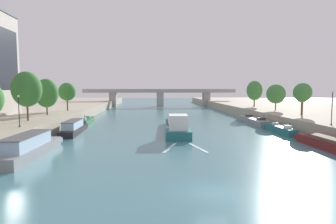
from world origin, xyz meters
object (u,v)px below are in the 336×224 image
object	(u,v)px
moored_boat_left_upstream	(29,147)
moored_boat_left_far	(74,128)
tree_left_past_mid	(46,93)
lamppost_left_bank	(19,110)
tree_left_far	(67,92)
moored_boat_right_downstream	(280,129)
moored_boat_right_far	(254,121)
tree_right_by_lamp	(276,94)
tree_right_third	(254,90)
bridge_far	(160,95)
barge_midriver	(176,126)
tree_left_third	(27,89)
moored_boat_left_midway	(86,121)
lamppost_right_bank	(332,106)
tree_right_far	(302,93)

from	to	relation	value
moored_boat_left_upstream	moored_boat_left_far	size ratio (longest dim) A/B	1.14
tree_left_past_mid	lamppost_left_bank	distance (m)	18.06
tree_left_past_mid	tree_left_far	size ratio (longest dim) A/B	1.08
moored_boat_right_downstream	tree_left_far	bearing A→B (deg)	153.40
moored_boat_right_downstream	tree_left_far	size ratio (longest dim) A/B	1.61
moored_boat_right_far	tree_left_past_mid	bearing A→B (deg)	-175.66
moored_boat_right_far	lamppost_left_bank	distance (m)	45.27
moored_boat_left_upstream	moored_boat_right_downstream	world-z (taller)	moored_boat_left_upstream
tree_right_by_lamp	tree_right_third	size ratio (longest dim) A/B	0.84
moored_boat_right_far	bridge_far	xyz separation A→B (m)	(-17.99, 60.18, 4.05)
barge_midriver	tree_left_far	distance (m)	30.38
tree_left_past_mid	tree_right_by_lamp	size ratio (longest dim) A/B	1.15
moored_boat_right_far	tree_left_third	size ratio (longest dim) A/B	1.91
moored_boat_right_downstream	tree_left_far	xyz separation A→B (m)	(-41.14, 20.60, 6.15)
moored_boat_right_downstream	tree_left_third	world-z (taller)	tree_left_third
moored_boat_left_upstream	tree_right_third	bearing A→B (deg)	47.21
bridge_far	tree_right_third	bearing A→B (deg)	-58.79
moored_boat_left_upstream	lamppost_left_bank	distance (m)	8.65
tree_left_third	lamppost_left_bank	world-z (taller)	tree_left_third
tree_left_third	moored_boat_right_downstream	bearing A→B (deg)	0.26
moored_boat_left_upstream	bridge_far	world-z (taller)	bridge_far
moored_boat_left_midway	moored_boat_right_downstream	bearing A→B (deg)	-21.48
moored_boat_right_far	lamppost_right_bank	distance (m)	22.35
tree_left_third	tree_right_third	world-z (taller)	tree_left_third
tree_left_third	tree_left_far	bearing A→B (deg)	88.87
lamppost_left_bank	bridge_far	size ratio (longest dim) A/B	0.07
tree_left_far	tree_right_by_lamp	world-z (taller)	tree_left_far
barge_midriver	tree_right_third	bearing A→B (deg)	49.86
moored_boat_left_far	lamppost_left_bank	world-z (taller)	lamppost_left_bank
moored_boat_right_downstream	lamppost_right_bank	bearing A→B (deg)	-67.66
moored_boat_left_upstream	moored_boat_left_far	distance (m)	16.18
moored_boat_right_downstream	lamppost_right_bank	size ratio (longest dim) A/B	2.14
tree_right_far	tree_right_third	xyz separation A→B (m)	(0.15, 25.59, 0.22)
tree_right_by_lamp	moored_boat_right_far	bearing A→B (deg)	-145.06
barge_midriver	moored_boat_right_downstream	size ratio (longest dim) A/B	2.06
tree_right_far	lamppost_left_bank	distance (m)	48.98
moored_boat_left_upstream	tree_left_past_mid	size ratio (longest dim) A/B	1.96
barge_midriver	tree_right_far	world-z (taller)	tree_right_far
barge_midriver	tree_left_third	bearing A→B (deg)	-173.74
moored_boat_right_downstream	moored_boat_right_far	distance (m)	13.25
moored_boat_left_far	tree_right_far	world-z (taller)	tree_right_far
moored_boat_right_downstream	tree_right_by_lamp	size ratio (longest dim) A/B	1.69
lamppost_left_bank	lamppost_right_bank	distance (m)	43.00
moored_boat_left_upstream	lamppost_left_bank	xyz separation A→B (m)	(-3.96, 6.75, 3.68)
tree_right_by_lamp	bridge_far	size ratio (longest dim) A/B	0.10
moored_boat_left_upstream	tree_left_third	world-z (taller)	tree_left_third
barge_midriver	tree_left_far	world-z (taller)	tree_left_far
moored_boat_left_midway	tree_right_far	distance (m)	43.87
moored_boat_left_upstream	moored_boat_right_far	distance (m)	45.39
tree_left_past_mid	bridge_far	bearing A→B (deg)	68.89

